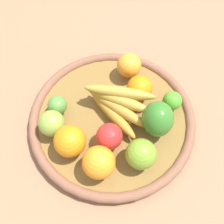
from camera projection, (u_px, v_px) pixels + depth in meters
ground_plane at (112, 122)px, 0.75m from camera, size 2.40×2.40×0.00m
basket at (112, 119)px, 0.74m from camera, size 0.45×0.45×0.04m
bell_pepper at (158, 119)px, 0.66m from camera, size 0.12×0.11×0.10m
lime_0 at (57, 105)px, 0.71m from camera, size 0.07×0.07×0.05m
banana_bunch at (116, 102)px, 0.70m from camera, size 0.19×0.15×0.07m
orange_3 at (99, 162)px, 0.62m from camera, size 0.09×0.09×0.08m
orange_1 at (139, 88)px, 0.72m from camera, size 0.10×0.10×0.07m
apple_1 at (52, 123)px, 0.67m from camera, size 0.09×0.09×0.07m
orange_0 at (70, 141)px, 0.64m from camera, size 0.11×0.11×0.08m
apple_0 at (109, 136)px, 0.66m from camera, size 0.09×0.09×0.07m
apple_2 at (141, 154)px, 0.63m from camera, size 0.10×0.10×0.07m
lime_1 at (172, 101)px, 0.71m from camera, size 0.06×0.06×0.05m
orange_2 at (129, 65)px, 0.76m from camera, size 0.09×0.09×0.07m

